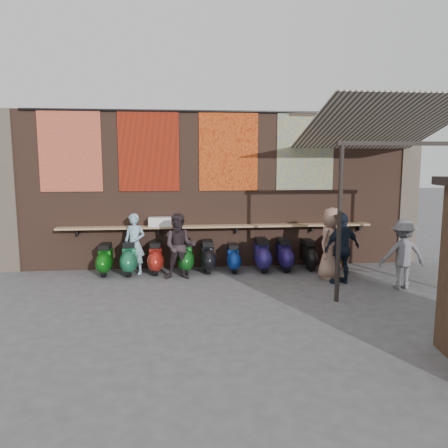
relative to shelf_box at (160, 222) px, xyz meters
name	(u,v)px	position (x,y,z in m)	size (l,w,h in m)	color
ground	(228,295)	(1.45, -2.30, -1.24)	(70.00, 70.00, 0.00)	#474749
brick_wall	(216,190)	(1.45, 0.40, 0.76)	(10.00, 0.40, 4.00)	brown
pier_left	(8,191)	(-3.75, 0.40, 0.76)	(0.50, 0.50, 4.00)	#4C4238
pier_right	(406,189)	(6.65, 0.40, 0.76)	(0.50, 0.50, 4.00)	#4C4238
eating_counter	(217,226)	(1.45, 0.03, -0.14)	(8.00, 0.32, 0.05)	#9E7A51
shelf_box	(160,222)	(0.00, 0.00, 0.00)	(0.56, 0.28, 0.23)	white
tapestry_redgold	(70,151)	(-2.15, 0.18, 1.76)	(1.50, 0.02, 2.00)	maroon
tapestry_sun	(149,151)	(-0.25, 0.18, 1.76)	(1.50, 0.02, 2.00)	red
tapestry_orange	(229,151)	(1.75, 0.18, 1.76)	(1.50, 0.02, 2.00)	#D5541A
tapestry_multi	(305,151)	(3.75, 0.18, 1.76)	(1.50, 0.02, 2.00)	#2A599C
hang_rail	(217,111)	(1.45, 0.17, 2.74)	(0.06, 0.06, 9.50)	black
scooter_stool_0	(105,260)	(-1.33, -0.32, -0.86)	(0.35, 0.79, 0.75)	#0C590E
scooter_stool_1	(130,258)	(-0.73, -0.34, -0.83)	(0.39, 0.86, 0.82)	#1A6842
scooter_stool_2	(156,258)	(-0.10, -0.29, -0.85)	(0.37, 0.81, 0.77)	#A41E15
scooter_stool_3	(185,256)	(0.62, -0.31, -0.83)	(0.38, 0.85, 0.81)	#105418
scooter_stool_4	(208,256)	(1.18, -0.28, -0.85)	(0.37, 0.82, 0.77)	black
scooter_stool_5	(233,258)	(1.81, -0.33, -0.90)	(0.32, 0.72, 0.68)	navy
scooter_stool_6	(262,255)	(2.55, -0.33, -0.83)	(0.38, 0.85, 0.81)	navy
scooter_stool_7	(284,254)	(3.12, -0.31, -0.84)	(0.38, 0.84, 0.80)	#1D1551
scooter_stool_8	(309,255)	(3.78, -0.27, -0.87)	(0.35, 0.78, 0.74)	black
scooter_stool_9	(334,253)	(4.44, -0.30, -0.83)	(0.39, 0.87, 0.82)	#943E0D
diner_left	(135,244)	(-0.61, -0.30, -0.49)	(0.54, 0.36, 1.49)	#87B0C5
diner_right	(180,246)	(0.49, -0.90, -0.46)	(0.75, 0.59, 1.55)	#2D2326
shopper_navy	(342,248)	(4.10, -1.68, -0.43)	(0.95, 0.40, 1.62)	black
shopper_grey	(403,254)	(5.28, -2.17, -0.48)	(0.98, 0.56, 1.51)	slate
shopper_tan	(332,243)	(4.02, -1.25, -0.39)	(0.83, 0.54, 1.69)	#9A7562
awning_canvas	(379,125)	(4.95, -1.40, 2.31)	(3.20, 3.40, 0.03)	beige
awning_ledger	(352,114)	(4.95, 0.19, 2.71)	(3.30, 0.08, 0.12)	#33261C
awning_header	(413,143)	(4.95, -2.90, 1.84)	(3.00, 0.08, 0.08)	black
awning_post_left	(339,224)	(3.55, -2.90, 0.31)	(0.09, 0.09, 3.10)	black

